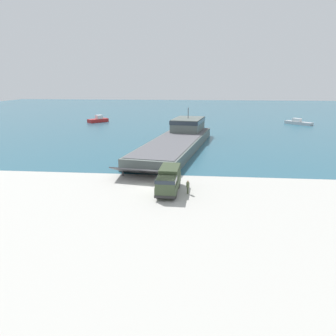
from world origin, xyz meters
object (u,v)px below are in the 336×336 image
(moored_boat_c, at_px, (190,126))
(soldier_on_ramp, at_px, (188,186))
(mooring_bollard, at_px, (123,173))
(moored_boat_a, at_px, (98,120))
(military_truck, at_px, (169,180))
(landing_craft, at_px, (179,138))
(moored_boat_b, at_px, (298,122))

(moored_boat_c, bearing_deg, soldier_on_ramp, -86.41)
(soldier_on_ramp, height_order, mooring_bollard, soldier_on_ramp)
(moored_boat_a, bearing_deg, moored_boat_c, -158.09)
(mooring_bollard, bearing_deg, military_truck, -41.59)
(moored_boat_a, xyz_separation_m, moored_boat_c, (30.11, -9.87, -0.19))
(moored_boat_c, distance_m, mooring_bollard, 50.01)
(landing_craft, distance_m, moored_boat_c, 27.34)
(landing_craft, height_order, moored_boat_b, landing_craft)
(military_truck, bearing_deg, landing_craft, -177.00)
(landing_craft, relative_size, mooring_bollard, 60.97)
(landing_craft, height_order, soldier_on_ramp, landing_craft)
(military_truck, height_order, mooring_bollard, military_truck)
(soldier_on_ramp, height_order, moored_boat_b, moored_boat_b)
(moored_boat_b, height_order, mooring_bollard, moored_boat_b)
(moored_boat_a, xyz_separation_m, moored_boat_b, (62.90, 0.56, -0.15))
(military_truck, relative_size, moored_boat_a, 1.06)
(military_truck, height_order, moored_boat_a, military_truck)
(soldier_on_ramp, height_order, moored_boat_a, moored_boat_a)
(soldier_on_ramp, bearing_deg, moored_boat_a, -89.22)
(landing_craft, distance_m, soldier_on_ramp, 29.15)
(moored_boat_a, distance_m, moored_boat_c, 31.68)
(soldier_on_ramp, distance_m, mooring_bollard, 11.83)
(mooring_bollard, bearing_deg, moored_boat_b, 55.57)
(military_truck, height_order, moored_boat_b, military_truck)
(soldier_on_ramp, distance_m, moored_boat_c, 56.28)
(landing_craft, distance_m, mooring_bollard, 23.08)
(military_truck, bearing_deg, mooring_bollard, -129.75)
(moored_boat_a, relative_size, moored_boat_b, 0.88)
(military_truck, bearing_deg, moored_boat_c, -179.16)
(mooring_bollard, bearing_deg, moored_boat_a, 110.32)
(moored_boat_c, relative_size, mooring_bollard, 9.95)
(soldier_on_ramp, bearing_deg, landing_craft, -108.90)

